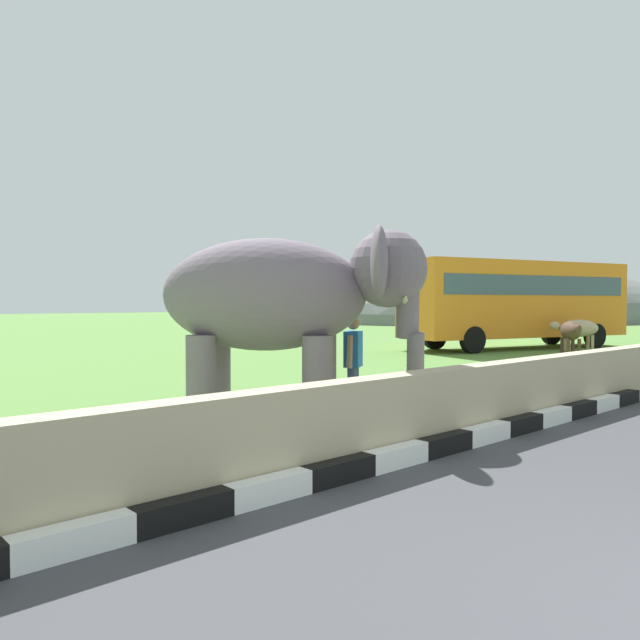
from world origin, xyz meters
TOP-DOWN VIEW (x-y plane):
  - striped_curb at (-0.35, 4.08)m, footprint 16.20×0.20m
  - barrier_parapet at (2.00, 4.38)m, footprint 28.00×0.36m
  - elephant at (1.60, 6.74)m, footprint 3.80×3.87m
  - person_handler at (2.82, 6.57)m, footprint 0.60×0.43m
  - bus_orange at (18.36, 12.65)m, footprint 10.35×5.15m
  - cow_near at (16.20, 9.32)m, footprint 1.74×1.50m
  - cow_mid at (18.54, 10.19)m, footprint 1.71×1.54m
  - hill_east at (55.00, 37.80)m, footprint 46.79×37.44m

SIDE VIEW (x-z plane):
  - hill_east at x=55.00m, z-range -6.59..6.59m
  - striped_curb at x=-0.35m, z-range 0.00..0.24m
  - barrier_parapet at x=2.00m, z-range 0.00..1.00m
  - cow_near at x=16.20m, z-range 0.26..1.48m
  - cow_mid at x=18.54m, z-range 0.26..1.48m
  - person_handler at x=2.82m, z-range 0.10..1.75m
  - elephant at x=1.60m, z-range 0.46..3.41m
  - bus_orange at x=18.36m, z-range 0.33..3.83m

